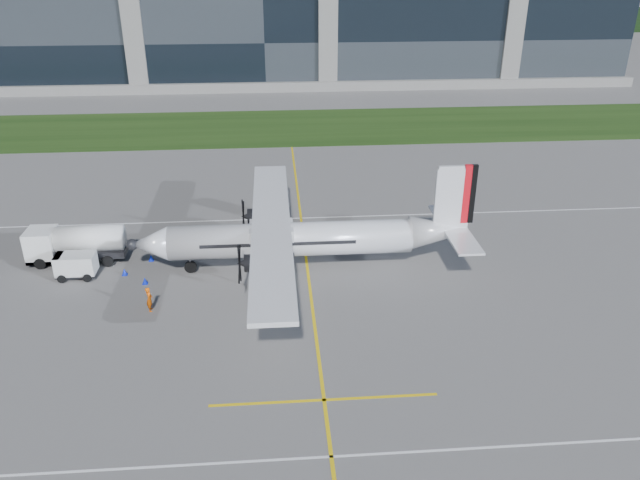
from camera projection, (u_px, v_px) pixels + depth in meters
name	position (u px, v px, depth m)	size (l,w,h in m)	color
ground	(266.00, 145.00, 73.76)	(400.00, 400.00, 0.00)	#5E5B59
grass_strip	(266.00, 127.00, 80.96)	(400.00, 18.00, 0.04)	#19330E
terminal_building	(265.00, 35.00, 106.56)	(120.00, 20.00, 15.00)	black
tree_line	(266.00, 23.00, 162.51)	(400.00, 6.00, 6.00)	black
yellow_taxiway_centerline	(306.00, 260.00, 46.96)	(0.20, 70.00, 0.01)	yellow
turboprop_aircraft	(303.00, 220.00, 44.18)	(24.61, 25.52, 7.66)	silver
fuel_tanker_truck	(69.00, 244.00, 46.24)	(7.46, 2.42, 2.80)	white
baggage_tug	(76.00, 266.00, 44.27)	(2.92, 1.75, 1.75)	silver
ground_crew_person	(149.00, 297.00, 40.12)	(0.79, 0.56, 1.94)	#F25907
safety_cone_fwd	(124.00, 272.00, 44.77)	(0.36, 0.36, 0.50)	#0D24E2
safety_cone_nose_port	(145.00, 281.00, 43.61)	(0.36, 0.36, 0.50)	#0D24E2
safety_cone_stbdwing	(265.00, 203.00, 56.68)	(0.36, 0.36, 0.50)	#0D24E2
safety_cone_nose_stbd	(151.00, 258.00, 46.78)	(0.36, 0.36, 0.50)	#0D24E2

